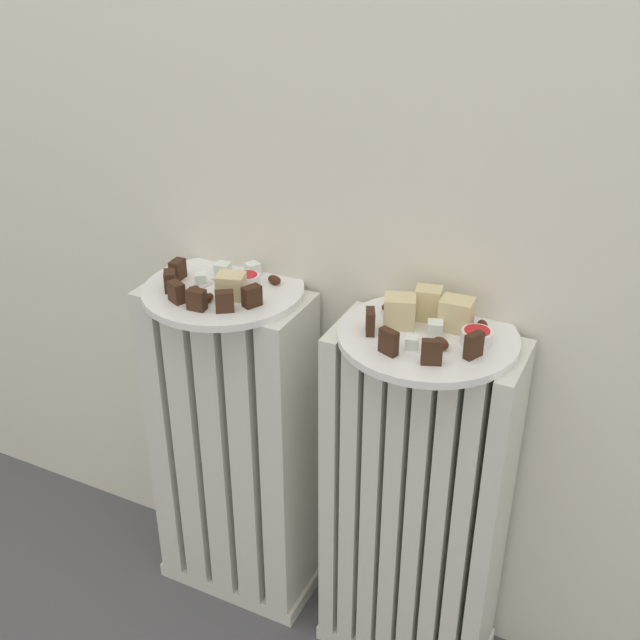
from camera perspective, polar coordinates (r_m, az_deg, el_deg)
name	(u,v)px	position (r m, az deg, el deg)	size (l,w,h in m)	color
radiator_left	(234,452)	(1.49, -6.32, -9.57)	(0.30, 0.14, 0.65)	silver
radiator_right	(415,509)	(1.37, 6.98, -13.62)	(0.30, 0.14, 0.65)	silver
plate_left	(224,290)	(1.31, -7.10, 2.18)	(0.27, 0.27, 0.01)	white
plate_right	(428,337)	(1.17, 7.93, -1.23)	(0.27, 0.27, 0.01)	white
dark_cake_slice_left_0	(178,270)	(1.34, -10.40, 3.66)	(0.03, 0.02, 0.03)	#382114
dark_cake_slice_left_1	(170,281)	(1.30, -10.96, 2.83)	(0.03, 0.02, 0.03)	#382114
dark_cake_slice_left_2	(176,292)	(1.26, -10.49, 2.03)	(0.03, 0.02, 0.03)	#382114
dark_cake_slice_left_3	(196,300)	(1.23, -9.05, 1.48)	(0.03, 0.02, 0.03)	#382114
dark_cake_slice_left_4	(225,301)	(1.22, -7.02, 1.37)	(0.03, 0.02, 0.03)	#382114
dark_cake_slice_left_5	(252,296)	(1.23, -5.02, 1.75)	(0.03, 0.02, 0.03)	#382114
marble_cake_slice_left_0	(231,286)	(1.26, -6.54, 2.50)	(0.04, 0.04, 0.04)	beige
turkish_delight_left_0	(224,282)	(1.30, -7.09, 2.81)	(0.02, 0.02, 0.02)	white
turkish_delight_left_1	(201,279)	(1.32, -8.75, 3.01)	(0.02, 0.02, 0.02)	white
turkish_delight_left_2	(223,270)	(1.34, -7.14, 3.68)	(0.02, 0.02, 0.02)	white
turkish_delight_left_3	(253,269)	(1.34, -4.96, 3.74)	(0.02, 0.02, 0.02)	white
medjool_date_left_0	(274,280)	(1.30, -3.37, 2.97)	(0.02, 0.02, 0.02)	#3D1E0F
medjool_date_left_1	(207,298)	(1.25, -8.27, 1.61)	(0.02, 0.02, 0.01)	#3D1E0F
medjool_date_left_2	(194,291)	(1.28, -9.22, 2.14)	(0.03, 0.02, 0.02)	#3D1E0F
jam_bowl_left	(247,279)	(1.30, -5.35, 3.02)	(0.04, 0.04, 0.02)	white
dark_cake_slice_right_0	(370,322)	(1.15, 3.71, -0.12)	(0.03, 0.01, 0.04)	#382114
dark_cake_slice_right_1	(389,342)	(1.10, 5.06, -1.61)	(0.03, 0.01, 0.04)	#382114
dark_cake_slice_right_2	(432,352)	(1.08, 8.21, -2.35)	(0.03, 0.01, 0.04)	#382114
dark_cake_slice_right_3	(474,345)	(1.11, 11.22, -1.84)	(0.03, 0.01, 0.04)	#382114
marble_cake_slice_right_0	(456,314)	(1.17, 9.97, 0.42)	(0.05, 0.04, 0.05)	beige
marble_cake_slice_right_1	(428,304)	(1.20, 7.93, 1.21)	(0.04, 0.03, 0.05)	beige
marble_cake_slice_right_2	(400,311)	(1.17, 5.86, 0.64)	(0.05, 0.04, 0.05)	beige
turkish_delight_right_0	(435,329)	(1.16, 8.44, -0.63)	(0.02, 0.02, 0.02)	white
turkish_delight_right_1	(412,343)	(1.12, 6.75, -1.66)	(0.02, 0.02, 0.02)	white
medjool_date_right_0	(482,326)	(1.18, 11.81, -0.43)	(0.02, 0.02, 0.02)	#3D1E0F
medjool_date_right_1	(441,343)	(1.13, 8.88, -1.68)	(0.03, 0.02, 0.02)	#3D1E0F
medjool_date_right_2	(419,302)	(1.24, 7.28, 1.33)	(0.03, 0.01, 0.02)	#3D1E0F
medjool_date_right_3	(391,307)	(1.22, 5.20, 0.93)	(0.03, 0.02, 0.02)	#3D1E0F
jam_bowl_right	(477,336)	(1.15, 11.42, -1.17)	(0.05, 0.05, 0.02)	white
fork	(206,285)	(1.31, -8.37, 2.55)	(0.04, 0.11, 0.00)	silver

